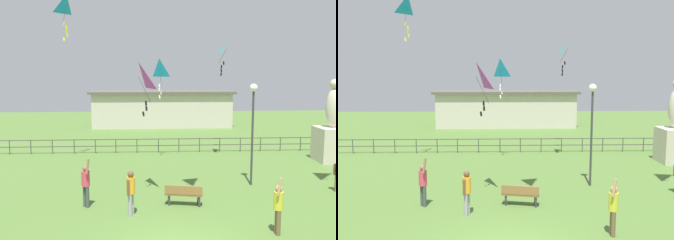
{
  "view_description": "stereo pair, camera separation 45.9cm",
  "coord_description": "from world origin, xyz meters",
  "views": [
    {
      "loc": [
        -0.83,
        -10.24,
        5.32
      ],
      "look_at": [
        0.12,
        5.88,
        3.23
      ],
      "focal_mm": 39.83,
      "sensor_mm": 36.0,
      "label": 1
    },
    {
      "loc": [
        -0.37,
        -10.26,
        5.32
      ],
      "look_at": [
        0.12,
        5.88,
        3.23
      ],
      "focal_mm": 39.83,
      "sensor_mm": 36.0,
      "label": 2
    }
  ],
  "objects": [
    {
      "name": "park_bench",
      "position": [
        0.64,
        4.06,
        0.46
      ],
      "size": [
        1.55,
        0.7,
        0.85
      ],
      "color": "olive",
      "rests_on": "ground_plane"
    },
    {
      "name": "lamppost",
      "position": [
        4.11,
        6.6,
        3.44
      ],
      "size": [
        0.36,
        0.36,
        4.78
      ],
      "color": "#38383D",
      "rests_on": "ground_plane"
    },
    {
      "name": "kite_1",
      "position": [
        -5.17,
        11.27,
        8.94
      ],
      "size": [
        0.92,
        0.98,
        2.51
      ],
      "color": "#198CD1"
    },
    {
      "name": "person_1",
      "position": [
        -3.22,
        4.13,
        1.0
      ],
      "size": [
        0.41,
        0.48,
        1.98
      ],
      "color": "#3F4C47",
      "rests_on": "ground_plane"
    },
    {
      "name": "kite_3",
      "position": [
        -0.04,
        11.65,
        5.47
      ],
      "size": [
        0.86,
        0.64,
        2.33
      ],
      "color": "#198CD1"
    },
    {
      "name": "waterfront_railing",
      "position": [
        -0.24,
        14.0,
        0.62
      ],
      "size": [
        36.01,
        0.06,
        0.95
      ],
      "color": "#4C4742",
      "rests_on": "ground_plane"
    },
    {
      "name": "kite_0",
      "position": [
        3.94,
        11.79,
        6.63
      ],
      "size": [
        0.76,
        0.93,
        2.06
      ],
      "color": "#19B2B2"
    },
    {
      "name": "person_0",
      "position": [
        -1.41,
        3.13,
        0.98
      ],
      "size": [
        0.31,
        0.48,
        1.7
      ],
      "color": "#99999E",
      "rests_on": "ground_plane"
    },
    {
      "name": "person_2",
      "position": [
        3.46,
        1.22,
        0.99
      ],
      "size": [
        0.31,
        0.51,
        1.98
      ],
      "color": "brown",
      "rests_on": "ground_plane"
    },
    {
      "name": "pavilion_building",
      "position": [
        0.74,
        26.0,
        1.77
      ],
      "size": [
        13.86,
        3.91,
        3.48
      ],
      "color": "beige",
      "rests_on": "ground_plane"
    },
    {
      "name": "kite_2",
      "position": [
        -1.13,
        5.23,
        5.08
      ],
      "size": [
        0.95,
        1.29,
        2.21
      ],
      "color": "#B22DB2"
    }
  ]
}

